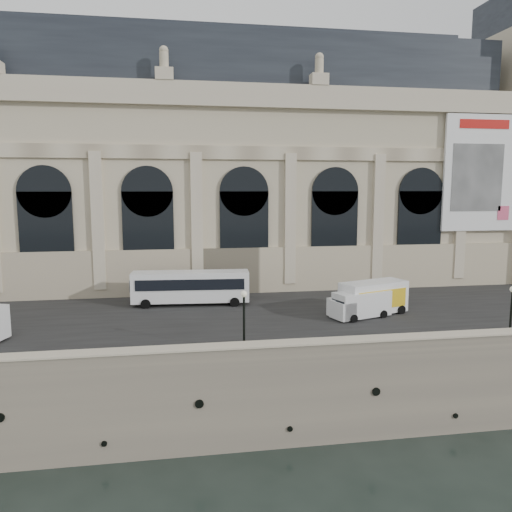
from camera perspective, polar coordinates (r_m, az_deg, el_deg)
The scene contains 10 objects.
ground at distance 37.03m, azimuth 10.31°, elevation -20.32°, with size 260.00×260.00×0.00m, color black.
quay at distance 68.17m, azimuth 0.47°, elevation -4.36°, with size 160.00×70.00×6.00m, color gray.
street at distance 47.46m, azimuth 4.80°, elevation -6.05°, with size 160.00×24.00×0.06m, color #2D2D2D.
parapet at distance 34.96m, azimuth 10.25°, elevation -10.25°, with size 160.00×1.40×1.21m.
museum at distance 61.81m, azimuth -4.40°, elevation 9.97°, with size 69.00×18.70×29.10m.
bus_left at distance 48.93m, azimuth -7.49°, elevation -3.47°, with size 11.43×3.29×3.32m.
van_c at distance 44.72m, azimuth 11.65°, elevation -5.49°, with size 5.68×3.56×2.37m.
box_truck at distance 46.05m, azimuth 12.87°, elevation -4.76°, with size 7.81×4.62×3.00m.
lamp_left at distance 34.70m, azimuth -1.38°, elevation -7.56°, with size 0.45×0.45×4.39m.
lamp_right at distance 41.65m, azimuth 27.12°, elevation -5.96°, with size 0.43×0.43×4.19m.
Camera 1 is at (-11.32, -30.67, 17.39)m, focal length 35.00 mm.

